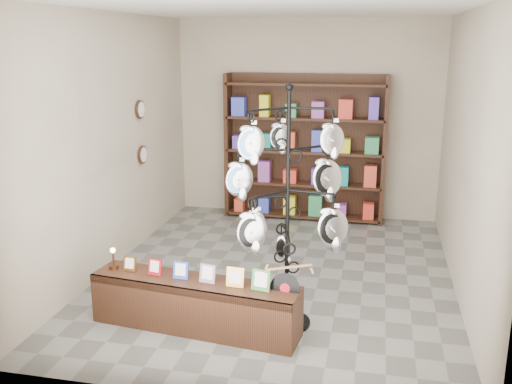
# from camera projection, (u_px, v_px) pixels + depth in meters

# --- Properties ---
(ground) EXTENTS (5.00, 5.00, 0.00)m
(ground) POSITION_uv_depth(u_px,v_px,m) (277.00, 274.00, 6.72)
(ground) COLOR slate
(ground) RESTS_ON ground
(room_envelope) EXTENTS (5.00, 5.00, 5.00)m
(room_envelope) POSITION_uv_depth(u_px,v_px,m) (278.00, 118.00, 6.25)
(room_envelope) COLOR #B9AD95
(room_envelope) RESTS_ON ground
(display_tree) EXTENTS (1.27, 1.27, 2.31)m
(display_tree) POSITION_uv_depth(u_px,v_px,m) (288.00, 191.00, 5.21)
(display_tree) COLOR black
(display_tree) RESTS_ON ground
(front_shelf) EXTENTS (2.05, 0.65, 0.71)m
(front_shelf) POSITION_uv_depth(u_px,v_px,m) (195.00, 304.00, 5.40)
(front_shelf) COLOR black
(front_shelf) RESTS_ON ground
(back_shelving) EXTENTS (2.42, 0.36, 2.20)m
(back_shelving) POSITION_uv_depth(u_px,v_px,m) (304.00, 152.00, 8.63)
(back_shelving) COLOR black
(back_shelving) RESTS_ON ground
(wall_clocks) EXTENTS (0.03, 0.24, 0.84)m
(wall_clocks) POSITION_uv_depth(u_px,v_px,m) (141.00, 132.00, 7.50)
(wall_clocks) COLOR black
(wall_clocks) RESTS_ON ground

